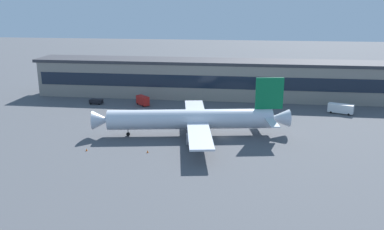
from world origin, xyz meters
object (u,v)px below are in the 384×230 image
at_px(stair_truck, 143,100).
at_px(airliner, 193,119).
at_px(pushback_tractor, 96,101).
at_px(fuel_truck, 340,108).
at_px(traffic_cone_0, 148,151).
at_px(traffic_cone_1, 87,150).

bearing_deg(stair_truck, airliner, -54.33).
distance_m(airliner, pushback_tractor, 52.36).
xyz_separation_m(airliner, fuel_truck, (47.47, 30.32, -2.96)).
distance_m(fuel_truck, traffic_cone_0, 73.53).
distance_m(traffic_cone_0, traffic_cone_1, 16.11).
relative_size(airliner, stair_truck, 9.48).
distance_m(fuel_truck, traffic_cone_1, 87.09).
relative_size(fuel_truck, traffic_cone_1, 13.92).
bearing_deg(stair_truck, fuel_truck, -1.69).
bearing_deg(traffic_cone_0, airliner, 57.79).
bearing_deg(airliner, stair_truck, 125.67).
height_order(airliner, stair_truck, airliner).
bearing_deg(traffic_cone_0, fuel_truck, 38.73).
relative_size(fuel_truck, traffic_cone_0, 13.39).
relative_size(traffic_cone_0, traffic_cone_1, 1.04).
height_order(stair_truck, traffic_cone_0, stair_truck).
distance_m(pushback_tractor, traffic_cone_0, 57.14).
bearing_deg(traffic_cone_0, pushback_tractor, 123.22).
xyz_separation_m(pushback_tractor, traffic_cone_1, (15.21, -48.60, -0.73)).
height_order(airliner, fuel_truck, airliner).
height_order(pushback_tractor, fuel_truck, fuel_truck).
relative_size(stair_truck, traffic_cone_1, 9.44).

